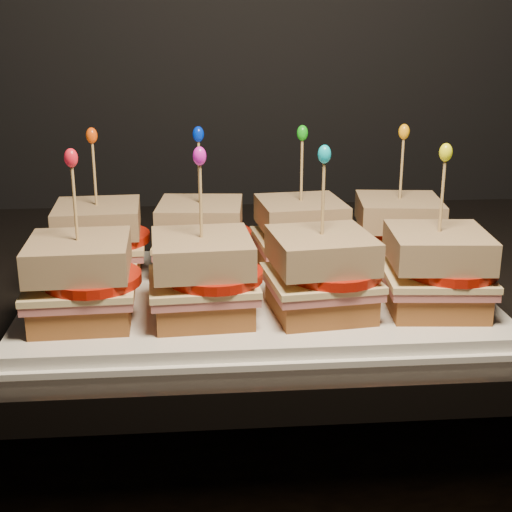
{
  "coord_description": "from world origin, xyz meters",
  "views": [
    {
      "loc": [
        0.33,
        0.85,
        1.19
      ],
      "look_at": [
        0.39,
        1.55,
        0.97
      ],
      "focal_mm": 50.0,
      "sensor_mm": 36.0,
      "label": 1
    }
  ],
  "objects": [
    {
      "name": "granite_slab",
      "position": [
        0.53,
        1.69,
        0.9
      ],
      "size": [
        2.33,
        0.65,
        0.03
      ],
      "primitive_type": "cube",
      "color": "black",
      "rests_on": "cabinet"
    },
    {
      "name": "platter",
      "position": [
        0.39,
        1.55,
        0.92
      ],
      "size": [
        0.47,
        0.29,
        0.02
      ],
      "primitive_type": "cube",
      "color": "white",
      "rests_on": "granite_slab"
    },
    {
      "name": "platter_rim",
      "position": [
        0.39,
        1.55,
        0.92
      ],
      "size": [
        0.48,
        0.3,
        0.01
      ],
      "primitive_type": "cube",
      "color": "white",
      "rests_on": "granite_slab"
    },
    {
      "name": "sandwich_0_bread_bot",
      "position": [
        0.22,
        1.62,
        0.94
      ],
      "size": [
        0.09,
        0.09,
        0.02
      ],
      "primitive_type": "cube",
      "rotation": [
        0.0,
        0.0,
        0.05
      ],
      "color": "brown",
      "rests_on": "platter"
    },
    {
      "name": "sandwich_0_ham",
      "position": [
        0.22,
        1.62,
        0.96
      ],
      "size": [
        0.1,
        0.1,
        0.01
      ],
      "primitive_type": "cube",
      "rotation": [
        0.0,
        0.0,
        0.05
      ],
      "color": "#B86264",
      "rests_on": "sandwich_0_bread_bot"
    },
    {
      "name": "sandwich_0_cheese",
      "position": [
        0.22,
        1.62,
        0.97
      ],
      "size": [
        0.1,
        0.1,
        0.01
      ],
      "primitive_type": "cube",
      "rotation": [
        0.0,
        0.0,
        0.05
      ],
      "color": "beige",
      "rests_on": "sandwich_0_ham"
    },
    {
      "name": "sandwich_0_tomato",
      "position": [
        0.23,
        1.61,
        0.97
      ],
      "size": [
        0.09,
        0.09,
        0.01
      ],
      "primitive_type": "cylinder",
      "color": "#AC180A",
      "rests_on": "sandwich_0_cheese"
    },
    {
      "name": "sandwich_0_bread_top",
      "position": [
        0.22,
        1.62,
        0.99
      ],
      "size": [
        0.09,
        0.09,
        0.03
      ],
      "primitive_type": "cube",
      "rotation": [
        0.0,
        0.0,
        0.05
      ],
      "color": "#552B10",
      "rests_on": "sandwich_0_tomato"
    },
    {
      "name": "sandwich_0_pick",
      "position": [
        0.22,
        1.62,
        1.04
      ],
      "size": [
        0.0,
        0.0,
        0.09
      ],
      "primitive_type": "cylinder",
      "color": "tan",
      "rests_on": "sandwich_0_bread_top"
    },
    {
      "name": "sandwich_0_frill",
      "position": [
        0.22,
        1.62,
        1.08
      ],
      "size": [
        0.01,
        0.01,
        0.02
      ],
      "primitive_type": "ellipsoid",
      "color": "#F14A0A",
      "rests_on": "sandwich_0_pick"
    },
    {
      "name": "sandwich_1_bread_bot",
      "position": [
        0.33,
        1.62,
        0.94
      ],
      "size": [
        0.1,
        0.1,
        0.02
      ],
      "primitive_type": "cube",
      "rotation": [
        0.0,
        0.0,
        -0.09
      ],
      "color": "brown",
      "rests_on": "platter"
    },
    {
      "name": "sandwich_1_ham",
      "position": [
        0.33,
        1.62,
        0.96
      ],
      "size": [
        0.11,
        0.1,
        0.01
      ],
      "primitive_type": "cube",
      "rotation": [
        0.0,
        0.0,
        -0.09
      ],
      "color": "#B86264",
      "rests_on": "sandwich_1_bread_bot"
    },
    {
      "name": "sandwich_1_cheese",
      "position": [
        0.33,
        1.62,
        0.97
      ],
      "size": [
        0.11,
        0.1,
        0.01
      ],
      "primitive_type": "cube",
      "rotation": [
        0.0,
        0.0,
        -0.09
      ],
      "color": "beige",
      "rests_on": "sandwich_1_ham"
    },
    {
      "name": "sandwich_1_tomato",
      "position": [
        0.35,
        1.61,
        0.97
      ],
      "size": [
        0.09,
        0.09,
        0.01
      ],
      "primitive_type": "cylinder",
      "color": "#AC180A",
      "rests_on": "sandwich_1_cheese"
    },
    {
      "name": "sandwich_1_bread_top",
      "position": [
        0.33,
        1.62,
        0.99
      ],
      "size": [
        0.1,
        0.1,
        0.03
      ],
      "primitive_type": "cube",
      "rotation": [
        0.0,
        0.0,
        -0.09
      ],
      "color": "#552B10",
      "rests_on": "sandwich_1_tomato"
    },
    {
      "name": "sandwich_1_pick",
      "position": [
        0.33,
        1.62,
        1.04
      ],
      "size": [
        0.0,
        0.0,
        0.09
      ],
      "primitive_type": "cylinder",
      "color": "tan",
      "rests_on": "sandwich_1_bread_top"
    },
    {
      "name": "sandwich_1_frill",
      "position": [
        0.33,
        1.62,
        1.08
      ],
      "size": [
        0.01,
        0.01,
        0.02
      ],
      "primitive_type": "ellipsoid",
      "color": "#0224D0",
      "rests_on": "sandwich_1_pick"
    },
    {
      "name": "sandwich_2_bread_bot",
      "position": [
        0.45,
        1.62,
        0.94
      ],
      "size": [
        0.1,
        0.1,
        0.02
      ],
      "primitive_type": "cube",
      "rotation": [
        0.0,
        0.0,
        0.1
      ],
      "color": "brown",
      "rests_on": "platter"
    },
    {
      "name": "sandwich_2_ham",
      "position": [
        0.45,
        1.62,
        0.96
      ],
      "size": [
        0.11,
        0.1,
        0.01
      ],
      "primitive_type": "cube",
      "rotation": [
        0.0,
        0.0,
        0.1
      ],
      "color": "#B86264",
      "rests_on": "sandwich_2_bread_bot"
    },
    {
      "name": "sandwich_2_cheese",
      "position": [
        0.45,
        1.62,
        0.97
      ],
      "size": [
        0.11,
        0.11,
        0.01
      ],
      "primitive_type": "cube",
      "rotation": [
        0.0,
        0.0,
        0.1
      ],
      "color": "beige",
      "rests_on": "sandwich_2_ham"
    },
    {
      "name": "sandwich_2_tomato",
      "position": [
        0.46,
        1.61,
        0.97
      ],
      "size": [
        0.09,
        0.09,
        0.01
      ],
      "primitive_type": "cylinder",
      "color": "#AC180A",
      "rests_on": "sandwich_2_cheese"
    },
    {
      "name": "sandwich_2_bread_top",
      "position": [
        0.45,
        1.62,
        0.99
      ],
      "size": [
        0.1,
        0.1,
        0.03
      ],
      "primitive_type": "cube",
      "rotation": [
        0.0,
        0.0,
        0.1
      ],
      "color": "#552B10",
      "rests_on": "sandwich_2_tomato"
    },
    {
      "name": "sandwich_2_pick",
      "position": [
        0.45,
        1.62,
        1.04
      ],
      "size": [
        0.0,
        0.0,
        0.09
      ],
      "primitive_type": "cylinder",
      "color": "tan",
      "rests_on": "sandwich_2_bread_top"
    },
    {
      "name": "sandwich_2_frill",
      "position": [
        0.45,
        1.62,
        1.08
      ],
      "size": [
        0.01,
        0.01,
        0.02
      ],
      "primitive_type": "ellipsoid",
      "color": "#14AA14",
      "rests_on": "sandwich_2_pick"
    },
    {
      "name": "sandwich_3_bread_bot",
      "position": [
        0.56,
        1.62,
        0.94
      ],
      "size": [
        0.1,
        0.1,
        0.02
      ],
      "primitive_type": "cube",
      "rotation": [
        0.0,
        0.0,
        -0.12
      ],
      "color": "brown",
      "rests_on": "platter"
    },
    {
      "name": "sandwich_3_ham",
      "position": [
        0.56,
        1.62,
        0.96
      ],
      "size": [
        0.11,
        0.1,
        0.01
      ],
      "primitive_type": "cube",
      "rotation": [
        0.0,
        0.0,
        -0.12
      ],
      "color": "#B86264",
      "rests_on": "sandwich_3_bread_bot"
    },
    {
      "name": "sandwich_3_cheese",
      "position": [
        0.56,
        1.62,
        0.97
      ],
      "size": [
        0.11,
        0.11,
        0.01
      ],
      "primitive_type": "cube",
      "rotation": [
        0.0,
        0.0,
        -0.12
      ],
      "color": "beige",
      "rests_on": "sandwich_3_ham"
    },
    {
      "name": "sandwich_3_tomato",
      "position": [
        0.57,
        1.61,
        0.97
      ],
      "size": [
        0.09,
        0.09,
        0.01
      ],
      "primitive_type": "cylinder",
      "color": "#AC180A",
      "rests_on": "sandwich_3_cheese"
    },
    {
      "name": "sandwich_3_bread_top",
      "position": [
        0.56,
        1.62,
        0.99
      ],
      "size": [
        0.1,
        0.1,
        0.03
      ],
      "primitive_type": "cube",
      "rotation": [
        0.0,
        0.0,
        -0.12
      ],
      "color": "#552B10",
      "rests_on": "sandwich_3_tomato"
    },
    {
      "name": "sandwich_3_pick",
      "position": [
        0.56,
        1.62,
        1.04
      ],
      "size": [
        0.0,
        0.0,
        0.09
      ],
      "primitive_type": "cylinder",
      "color": "tan",
      "rests_on": "sandwich_3_bread_top"
    },
    {
      "name": "sandwich_3_frill",
      "position": [
        0.56,
        1.62,
        1.08
      ],
      "size": [
        0.01,
        0.01,
        0.02
      ],
      "primitive_type": "ellipsoid",
      "color": "#FBA30F",
      "rests_on": "sandwich_3_pick"
    },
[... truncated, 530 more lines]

